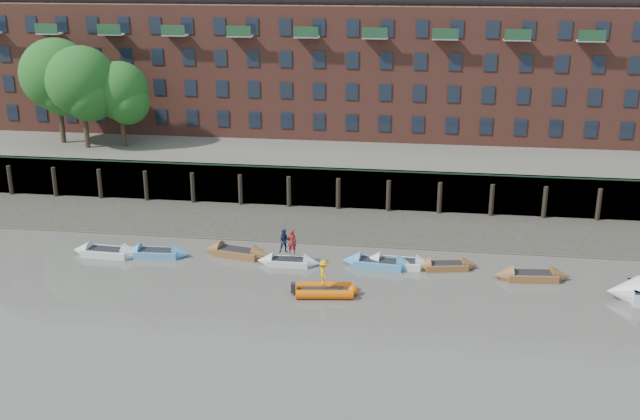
% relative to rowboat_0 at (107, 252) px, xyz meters
% --- Properties ---
extents(ground, '(220.00, 220.00, 0.00)m').
position_rel_rowboat_0_xyz_m(ground, '(16.37, -9.79, -0.25)').
color(ground, '#5E5951').
rests_on(ground, ground).
extents(foreshore, '(110.00, 8.00, 0.50)m').
position_rel_rowboat_0_xyz_m(foreshore, '(16.37, 8.21, -0.25)').
color(foreshore, '#3D382F').
rests_on(foreshore, ground).
extents(mud_band, '(110.00, 1.60, 0.10)m').
position_rel_rowboat_0_xyz_m(mud_band, '(16.37, 4.81, -0.25)').
color(mud_band, '#4C4336').
rests_on(mud_band, ground).
extents(river_wall, '(110.00, 1.23, 3.30)m').
position_rel_rowboat_0_xyz_m(river_wall, '(16.37, 12.59, 1.34)').
color(river_wall, '#2D2A26').
rests_on(river_wall, ground).
extents(bank_terrace, '(110.00, 28.00, 3.20)m').
position_rel_rowboat_0_xyz_m(bank_terrace, '(16.37, 26.21, 1.35)').
color(bank_terrace, '#5E594D').
rests_on(bank_terrace, ground).
extents(apartment_terrace, '(80.60, 15.56, 20.98)m').
position_rel_rowboat_0_xyz_m(apartment_terrace, '(16.37, 27.21, 12.57)').
color(apartment_terrace, brown).
rests_on(apartment_terrace, bank_terrace).
extents(tree_cluster, '(11.76, 7.74, 9.40)m').
position_rel_rowboat_0_xyz_m(tree_cluster, '(-9.25, 17.56, 8.75)').
color(tree_cluster, '#3A281C').
rests_on(tree_cluster, bank_terrace).
extents(rowboat_0, '(4.94, 1.64, 1.42)m').
position_rel_rowboat_0_xyz_m(rowboat_0, '(0.00, 0.00, 0.00)').
color(rowboat_0, silver).
rests_on(rowboat_0, ground).
extents(rowboat_1, '(4.65, 1.57, 1.33)m').
position_rel_rowboat_0_xyz_m(rowboat_1, '(3.39, 0.37, -0.01)').
color(rowboat_1, '#4C8BBD').
rests_on(rowboat_1, ground).
extents(rowboat_2, '(5.03, 2.33, 1.41)m').
position_rel_rowboat_0_xyz_m(rowboat_2, '(8.76, 1.19, -0.00)').
color(rowboat_2, brown).
rests_on(rowboat_2, ground).
extents(rowboat_3, '(4.18, 1.28, 1.21)m').
position_rel_rowboat_0_xyz_m(rowboat_3, '(12.47, 0.13, -0.04)').
color(rowboat_3, silver).
rests_on(rowboat_3, ground).
extents(rowboat_4, '(4.96, 1.86, 1.41)m').
position_rel_rowboat_0_xyz_m(rowboat_4, '(18.37, 0.62, -0.00)').
color(rowboat_4, '#4C8BBD').
rests_on(rowboat_4, ground).
extents(rowboat_5, '(4.78, 1.64, 1.37)m').
position_rel_rowboat_0_xyz_m(rowboat_5, '(19.59, 0.84, -0.01)').
color(rowboat_5, silver).
rests_on(rowboat_5, ground).
extents(rowboat_6, '(4.35, 1.95, 1.22)m').
position_rel_rowboat_0_xyz_m(rowboat_6, '(22.71, 0.88, -0.03)').
color(rowboat_6, brown).
rests_on(rowboat_6, ground).
extents(rowboat_7, '(4.89, 1.82, 1.39)m').
position_rel_rowboat_0_xyz_m(rowboat_7, '(28.00, -0.07, -0.01)').
color(rowboat_7, brown).
rests_on(rowboat_7, ground).
extents(rib_tender, '(3.81, 2.18, 0.65)m').
position_rel_rowboat_0_xyz_m(rib_tender, '(15.61, -4.09, 0.03)').
color(rib_tender, '#E15705').
rests_on(rib_tender, ground).
extents(person_rower_a, '(0.63, 0.44, 1.66)m').
position_rel_rowboat_0_xyz_m(person_rower_a, '(12.72, 0.15, 1.39)').
color(person_rower_a, maroon).
rests_on(person_rower_a, rowboat_3).
extents(person_rower_b, '(0.89, 0.76, 1.61)m').
position_rel_rowboat_0_xyz_m(person_rower_b, '(12.21, 0.26, 1.37)').
color(person_rower_b, '#19233F').
rests_on(person_rower_b, rowboat_3).
extents(person_rib_crew, '(0.91, 1.17, 1.59)m').
position_rel_rowboat_0_xyz_m(person_rib_crew, '(15.39, -4.07, 1.15)').
color(person_rib_crew, orange).
rests_on(person_rib_crew, rib_tender).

